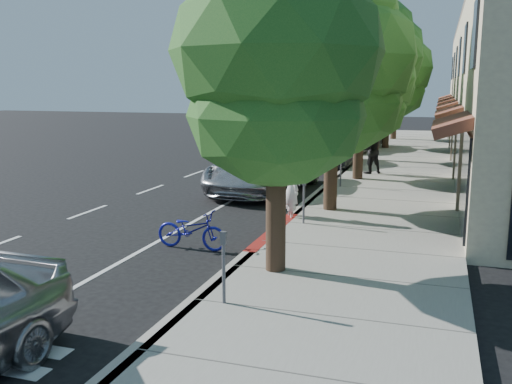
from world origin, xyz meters
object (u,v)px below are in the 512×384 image
at_px(street_tree_3, 378,61).
at_px(pedestrian, 370,150).
at_px(street_tree_2, 361,81).
at_px(cyclist, 292,188).
at_px(street_tree_1, 333,61).
at_px(bicycle, 192,230).
at_px(dark_suv_far, 338,135).
at_px(silver_suv, 264,168).
at_px(white_pickup, 352,136).
at_px(dark_sedan, 334,151).
at_px(street_tree_5, 396,73).
at_px(street_tree_4, 388,70).
at_px(street_tree_0, 277,57).

distance_m(street_tree_3, pedestrian, 5.91).
bearing_deg(street_tree_2, cyclist, -96.80).
bearing_deg(street_tree_1, bicycle, -117.45).
distance_m(street_tree_1, dark_suv_far, 19.75).
relative_size(silver_suv, dark_suv_far, 1.44).
relative_size(cyclist, silver_suv, 0.31).
distance_m(street_tree_2, white_pickup, 11.25).
distance_m(street_tree_2, dark_sedan, 5.53).
xyz_separation_m(street_tree_1, dark_sedan, (-1.71, 10.14, -3.78)).
bearing_deg(street_tree_2, street_tree_5, 90.00).
distance_m(street_tree_4, pedestrian, 11.08).
xyz_separation_m(street_tree_5, dark_suv_far, (-3.03, -4.85, -3.88)).
distance_m(silver_suv, dark_suv_far, 16.16).
relative_size(street_tree_3, silver_suv, 1.29).
relative_size(street_tree_0, silver_suv, 1.14).
bearing_deg(bicycle, street_tree_1, -24.78).
relative_size(street_tree_0, dark_sedan, 1.58).
relative_size(street_tree_3, street_tree_4, 1.02).
relative_size(street_tree_2, pedestrian, 3.33).
relative_size(street_tree_3, pedestrian, 4.02).
distance_m(silver_suv, pedestrian, 5.61).
xyz_separation_m(white_pickup, pedestrian, (2.09, -9.16, 0.21)).
bearing_deg(white_pickup, street_tree_1, -76.58).
xyz_separation_m(street_tree_3, pedestrian, (0.30, -4.49, -3.84)).
height_order(bicycle, dark_suv_far, dark_suv_far).
bearing_deg(bicycle, dark_sedan, -0.12).
xyz_separation_m(bicycle, dark_suv_far, (-0.60, 23.83, 0.26)).
relative_size(street_tree_0, street_tree_2, 1.06).
height_order(street_tree_5, pedestrian, street_tree_5).
bearing_deg(street_tree_4, street_tree_1, -90.00).
relative_size(cyclist, pedestrian, 0.98).
xyz_separation_m(street_tree_5, bicycle, (-2.43, -28.68, -4.14)).
distance_m(street_tree_0, silver_suv, 10.10).
xyz_separation_m(street_tree_4, bicycle, (-2.43, -22.68, -4.24)).
relative_size(street_tree_2, street_tree_4, 0.84).
relative_size(street_tree_1, street_tree_5, 1.00).
distance_m(white_pickup, pedestrian, 9.40).
distance_m(street_tree_4, white_pickup, 4.39).
bearing_deg(silver_suv, street_tree_2, 48.93).
relative_size(street_tree_0, white_pickup, 1.10).
relative_size(street_tree_5, silver_suv, 1.21).
xyz_separation_m(street_tree_0, bicycle, (-2.43, 1.32, -3.88)).
bearing_deg(street_tree_2, silver_suv, -134.90).
height_order(street_tree_3, street_tree_4, street_tree_3).
relative_size(street_tree_0, street_tree_1, 0.94).
height_order(dark_sedan, dark_suv_far, dark_sedan).
relative_size(street_tree_4, pedestrian, 3.95).
bearing_deg(street_tree_2, street_tree_3, 90.00).
xyz_separation_m(street_tree_4, silver_suv, (-3.00, -15.01, -3.86)).
bearing_deg(street_tree_2, dark_suv_far, 102.99).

